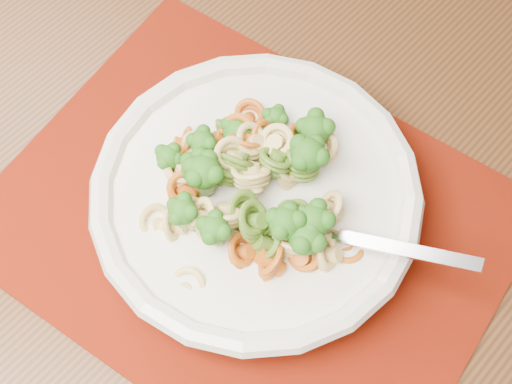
% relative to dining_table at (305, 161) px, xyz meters
% --- Properties ---
extents(dining_table, '(1.47, 1.21, 0.77)m').
position_rel_dining_table_xyz_m(dining_table, '(0.00, 0.00, 0.00)').
color(dining_table, '#4D2F15').
rests_on(dining_table, ground).
extents(placemat, '(0.48, 0.41, 0.00)m').
position_rel_dining_table_xyz_m(placemat, '(-0.01, -0.14, 0.12)').
color(placemat, '#651204').
rests_on(placemat, dining_table).
extents(pasta_bowl, '(0.28, 0.28, 0.05)m').
position_rel_dining_table_xyz_m(pasta_bowl, '(-0.01, -0.13, 0.15)').
color(pasta_bowl, silver).
rests_on(pasta_bowl, placemat).
extents(pasta_broccoli_heap, '(0.23, 0.23, 0.06)m').
position_rel_dining_table_xyz_m(pasta_broccoli_heap, '(-0.01, -0.13, 0.17)').
color(pasta_broccoli_heap, '#DEB86D').
rests_on(pasta_broccoli_heap, pasta_bowl).
extents(fork, '(0.18, 0.02, 0.08)m').
position_rel_dining_table_xyz_m(fork, '(0.05, -0.15, 0.17)').
color(fork, silver).
rests_on(fork, pasta_bowl).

